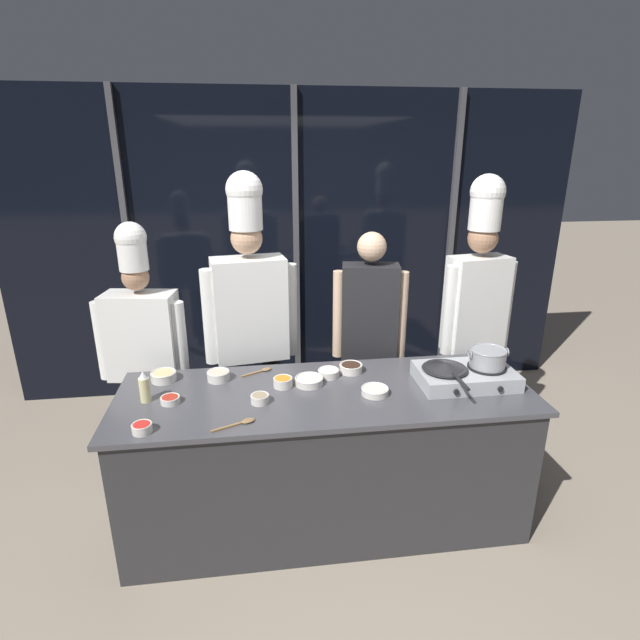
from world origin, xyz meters
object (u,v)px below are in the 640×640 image
object	(u,v)px
portable_stove	(465,376)
chef_head	(143,339)
prep_bowl_chili_flakes	(170,399)
frying_pan	(445,366)
serving_spoon_slotted	(242,423)
stock_pot	(488,357)
prep_bowl_carrots	(283,382)
person_guest	(369,327)
prep_bowl_soy_glaze	(351,367)
chef_line	(477,298)
prep_bowl_bell_pepper	(142,427)
prep_bowl_garlic	(309,380)
prep_bowl_chicken	(218,375)
prep_bowl_rice	(328,372)
chef_sous	(250,309)
squeeze_bottle_oil	(144,387)
prep_bowl_bean_sprouts	(375,390)
prep_bowl_ginger	(164,376)
serving_spoon_solid	(262,371)
prep_bowl_mushrooms	(260,398)

from	to	relation	value
portable_stove	chef_head	size ratio (longest dim) A/B	0.32
prep_bowl_chili_flakes	frying_pan	bearing A→B (deg)	0.50
portable_stove	serving_spoon_slotted	size ratio (longest dim) A/B	2.49
stock_pot	prep_bowl_chili_flakes	xyz separation A→B (m)	(-1.84, -0.02, -0.14)
prep_bowl_carrots	person_guest	bearing A→B (deg)	39.62
prep_bowl_soy_glaze	chef_line	distance (m)	1.06
prep_bowl_carrots	prep_bowl_soy_glaze	world-z (taller)	prep_bowl_carrots
prep_bowl_bell_pepper	chef_line	world-z (taller)	chef_line
prep_bowl_garlic	prep_bowl_chicken	world-z (taller)	prep_bowl_chicken
prep_bowl_chili_flakes	person_guest	world-z (taller)	person_guest
prep_bowl_rice	chef_sous	world-z (taller)	chef_sous
prep_bowl_chili_flakes	person_guest	distance (m)	1.42
stock_pot	serving_spoon_slotted	size ratio (longest dim) A/B	1.05
prep_bowl_garlic	squeeze_bottle_oil	bearing A→B (deg)	-174.66
frying_pan	serving_spoon_slotted	size ratio (longest dim) A/B	2.05
prep_bowl_bell_pepper	prep_bowl_bean_sprouts	size ratio (longest dim) A/B	0.64
portable_stove	prep_bowl_chili_flakes	world-z (taller)	portable_stove
frying_pan	prep_bowl_soy_glaze	world-z (taller)	frying_pan
prep_bowl_ginger	prep_bowl_soy_glaze	bearing A→B (deg)	-1.45
chef_head	chef_line	xyz separation A→B (m)	(2.29, -0.10, 0.23)
prep_bowl_ginger	chef_line	distance (m)	2.15
frying_pan	prep_bowl_bean_sprouts	world-z (taller)	frying_pan
chef_head	person_guest	size ratio (longest dim) A/B	1.05
prep_bowl_chicken	prep_bowl_carrots	bearing A→B (deg)	-19.95
portable_stove	prep_bowl_carrots	xyz separation A→B (m)	(-1.08, 0.10, -0.02)
stock_pot	serving_spoon_solid	size ratio (longest dim) A/B	1.22
squeeze_bottle_oil	chef_line	world-z (taller)	chef_line
squeeze_bottle_oil	prep_bowl_garlic	distance (m)	0.93
frying_pan	prep_bowl_bell_pepper	size ratio (longest dim) A/B	4.61
prep_bowl_soy_glaze	chef_line	size ratio (longest dim) A/B	0.07
chef_sous	prep_bowl_rice	bearing A→B (deg)	127.04
frying_pan	prep_bowl_bean_sprouts	distance (m)	0.45
serving_spoon_slotted	serving_spoon_solid	world-z (taller)	same
prep_bowl_mushrooms	person_guest	xyz separation A→B (m)	(0.77, 0.71, 0.13)
portable_stove	chef_head	distance (m)	2.10
prep_bowl_garlic	prep_bowl_chicken	bearing A→B (deg)	166.33
prep_bowl_chicken	prep_bowl_ginger	bearing A→B (deg)	173.50
frying_pan	prep_bowl_carrots	size ratio (longest dim) A/B	4.07
prep_bowl_mushrooms	prep_bowl_ginger	xyz separation A→B (m)	(-0.57, 0.36, 0.00)
chef_sous	prep_bowl_bean_sprouts	bearing A→B (deg)	125.25
prep_bowl_soy_glaze	chef_line	bearing A→B (deg)	20.33
stock_pot	serving_spoon_solid	bearing A→B (deg)	166.43
prep_bowl_chili_flakes	prep_bowl_soy_glaze	size ratio (longest dim) A/B	0.73
prep_bowl_rice	prep_bowl_chili_flakes	xyz separation A→B (m)	(-0.92, -0.22, -0.00)
prep_bowl_ginger	serving_spoon_slotted	bearing A→B (deg)	-50.08
prep_bowl_carrots	prep_bowl_bean_sprouts	xyz separation A→B (m)	(0.51, -0.17, -0.01)
chef_line	chef_head	bearing A→B (deg)	-11.99
prep_bowl_bean_sprouts	prep_bowl_ginger	size ratio (longest dim) A/B	1.04
prep_bowl_bell_pepper	prep_bowl_bean_sprouts	world-z (taller)	prep_bowl_bell_pepper
prep_bowl_rice	prep_bowl_carrots	distance (m)	0.30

